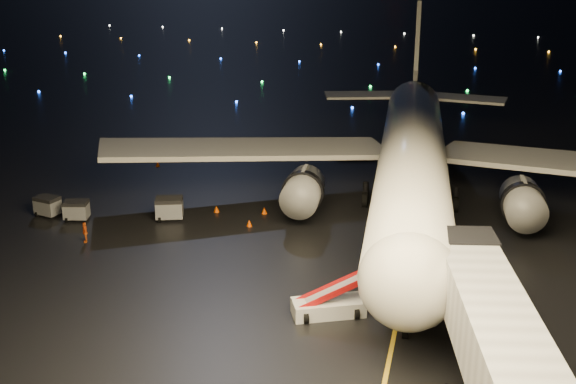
# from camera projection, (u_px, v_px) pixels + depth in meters

# --- Properties ---
(lane_centre) EXTENTS (0.25, 80.00, 0.02)m
(lane_centre) POSITION_uv_depth(u_px,v_px,m) (411.00, 253.00, 52.39)
(lane_centre) COLOR gold
(lane_centre) RESTS_ON ground
(airliner) EXTENTS (57.55, 55.04, 15.33)m
(airliner) POSITION_uv_depth(u_px,v_px,m) (415.00, 115.00, 60.53)
(airliner) COLOR silver
(airliner) RESTS_ON ground
(belt_loader) EXTENTS (6.52, 4.17, 3.08)m
(belt_loader) POSITION_uv_depth(u_px,v_px,m) (329.00, 292.00, 43.19)
(belt_loader) COLOR silver
(belt_loader) RESTS_ON ground
(crew_c) EXTENTS (0.81, 1.01, 1.60)m
(crew_c) POSITION_uv_depth(u_px,v_px,m) (85.00, 232.00, 54.06)
(crew_c) COLOR orange
(crew_c) RESTS_ON ground
(safety_cone_0) EXTENTS (0.47, 0.47, 0.53)m
(safety_cone_0) POSITION_uv_depth(u_px,v_px,m) (249.00, 223.00, 57.28)
(safety_cone_0) COLOR #EE4A00
(safety_cone_0) RESTS_ON ground
(safety_cone_1) EXTENTS (0.55, 0.55, 0.55)m
(safety_cone_1) POSITION_uv_depth(u_px,v_px,m) (264.00, 210.00, 59.93)
(safety_cone_1) COLOR #EE4A00
(safety_cone_1) RESTS_ON ground
(safety_cone_2) EXTENTS (0.57, 0.57, 0.55)m
(safety_cone_2) POSITION_uv_depth(u_px,v_px,m) (217.00, 209.00, 60.30)
(safety_cone_2) COLOR #EE4A00
(safety_cone_2) RESTS_ON ground
(safety_cone_3) EXTENTS (0.49, 0.49, 0.50)m
(safety_cone_3) POSITION_uv_depth(u_px,v_px,m) (158.00, 164.00, 72.68)
(safety_cone_3) COLOR #EE4A00
(safety_cone_3) RESTS_ON ground
(taxiway_lights) EXTENTS (164.00, 92.00, 0.36)m
(taxiway_lights) POSITION_uv_depth(u_px,v_px,m) (386.00, 60.00, 138.60)
(taxiway_lights) COLOR black
(taxiway_lights) RESTS_ON ground
(baggage_cart_0) EXTENTS (2.52, 2.11, 1.84)m
(baggage_cart_0) POSITION_uv_depth(u_px,v_px,m) (169.00, 209.00, 58.52)
(baggage_cart_0) COLOR gray
(baggage_cart_0) RESTS_ON ground
(baggage_cart_1) EXTENTS (2.14, 1.72, 1.61)m
(baggage_cart_1) POSITION_uv_depth(u_px,v_px,m) (76.00, 210.00, 58.44)
(baggage_cart_1) COLOR gray
(baggage_cart_1) RESTS_ON ground
(baggage_cart_2) EXTENTS (2.18, 1.74, 1.64)m
(baggage_cart_2) POSITION_uv_depth(u_px,v_px,m) (48.00, 206.00, 59.34)
(baggage_cart_2) COLOR gray
(baggage_cart_2) RESTS_ON ground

